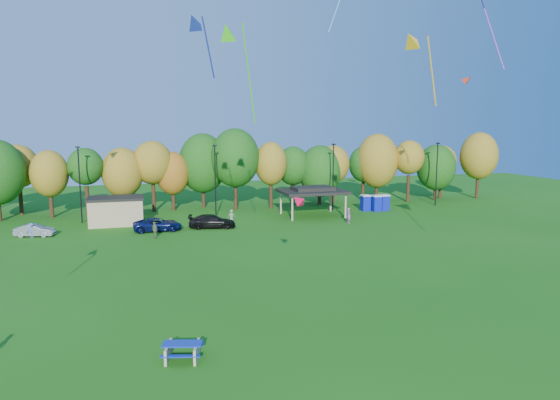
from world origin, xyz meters
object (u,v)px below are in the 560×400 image
object	(u,v)px
porta_potties	(375,203)
picnic_table	(183,350)
car_c	(158,224)
car_d	(212,221)
car_b	(35,230)

from	to	relation	value
porta_potties	picnic_table	xyz separation A→B (m)	(-29.22, -37.12, -0.61)
porta_potties	car_c	xyz separation A→B (m)	(-29.10, -5.47, -0.37)
car_d	porta_potties	bearing A→B (deg)	-66.73
porta_potties	car_d	distance (m)	23.74
picnic_table	car_d	size ratio (longest dim) A/B	0.43
picnic_table	car_d	bearing A→B (deg)	93.61
porta_potties	picnic_table	size ratio (longest dim) A/B	1.65
car_c	car_d	size ratio (longest dim) A/B	1.00
car_b	car_d	xyz separation A→B (m)	(18.46, -0.73, 0.12)
porta_potties	car_c	world-z (taller)	porta_potties
porta_potties	car_d	bearing A→B (deg)	-166.67
picnic_table	car_c	world-z (taller)	car_c
car_b	porta_potties	bearing A→B (deg)	-71.78
picnic_table	car_c	distance (m)	31.65
picnic_table	car_b	distance (m)	34.64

